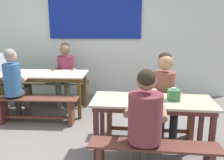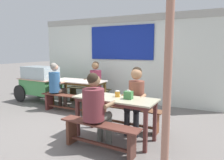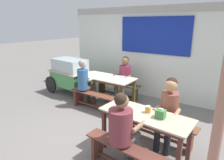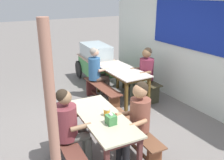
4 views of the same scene
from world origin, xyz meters
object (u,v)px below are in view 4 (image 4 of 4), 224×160
(food_cart, at_px, (96,60))
(person_right_near_table, at_px, (137,116))
(dining_table_far, at_px, (122,73))
(bench_far_back, at_px, (140,84))
(person_center_facing, at_px, (144,70))
(bench_far_front, at_px, (102,92))
(condiment_jar, at_px, (107,112))
(person_near_front, at_px, (69,123))
(tissue_box, at_px, (111,119))
(person_left_back_turned, at_px, (97,70))
(wooden_support_post, at_px, (56,156))
(bench_near_back, at_px, (133,135))
(bench_near_front, at_px, (69,153))
(dining_table_near, at_px, (102,122))

(food_cart, xyz_separation_m, person_right_near_table, (3.56, -1.04, 0.10))
(dining_table_far, bearing_deg, person_right_near_table, -26.03)
(bench_far_back, distance_m, person_center_facing, 0.52)
(bench_far_front, bearing_deg, condiment_jar, -25.01)
(person_near_front, xyz_separation_m, tissue_box, (0.39, 0.49, 0.11))
(dining_table_far, distance_m, tissue_box, 2.59)
(person_left_back_turned, xyz_separation_m, wooden_support_post, (3.37, -2.06, 0.46))
(bench_far_back, height_order, bench_near_back, same)
(person_right_near_table, height_order, wooden_support_post, wooden_support_post)
(person_center_facing, bearing_deg, tissue_box, -46.79)
(person_center_facing, distance_m, tissue_box, 2.71)
(dining_table_far, distance_m, wooden_support_post, 3.94)
(person_near_front, bearing_deg, person_center_facing, 120.80)
(bench_near_back, height_order, bench_near_front, same)
(bench_far_back, relative_size, tissue_box, 9.02)
(bench_far_back, xyz_separation_m, person_near_front, (1.73, -2.53, 0.43))
(bench_far_front, xyz_separation_m, bench_near_front, (1.83, -1.49, 0.00))
(dining_table_near, relative_size, person_right_near_table, 1.18)
(dining_table_near, distance_m, person_left_back_turned, 2.47)
(dining_table_near, relative_size, bench_far_front, 1.07)
(bench_far_back, height_order, person_right_near_table, person_right_near_table)
(dining_table_near, relative_size, condiment_jar, 13.33)
(bench_far_back, xyz_separation_m, tissue_box, (2.11, -2.04, 0.55))
(person_center_facing, distance_m, wooden_support_post, 4.09)
(condiment_jar, bearing_deg, person_center_facing, 130.15)
(dining_table_near, height_order, person_left_back_turned, person_left_back_turned)
(person_near_front, distance_m, wooden_support_post, 1.44)
(bench_far_front, bearing_deg, person_center_facing, 75.75)
(tissue_box, bearing_deg, dining_table_far, 144.88)
(bench_far_back, bearing_deg, bench_far_front, -90.28)
(person_center_facing, relative_size, person_near_front, 1.02)
(dining_table_far, relative_size, tissue_box, 9.72)
(person_right_near_table, bearing_deg, food_cart, 163.75)
(bench_far_front, xyz_separation_m, food_cart, (-1.48, 0.57, 0.36))
(person_right_near_table, xyz_separation_m, tissue_box, (0.03, -0.47, 0.09))
(dining_table_near, relative_size, food_cart, 0.91)
(bench_near_front, bearing_deg, bench_far_front, 140.82)
(condiment_jar, bearing_deg, bench_near_front, -94.18)
(dining_table_near, bearing_deg, person_center_facing, 128.93)
(tissue_box, bearing_deg, person_right_near_table, 93.87)
(bench_near_front, height_order, person_left_back_turned, person_left_back_turned)
(person_left_back_turned, bearing_deg, tissue_box, -22.05)
(person_near_front, bearing_deg, bench_far_back, 124.36)
(bench_near_front, bearing_deg, bench_far_back, 125.17)
(person_left_back_turned, distance_m, person_center_facing, 1.16)
(bench_far_front, xyz_separation_m, condiment_jar, (1.88, -0.88, 0.54))
(person_center_facing, bearing_deg, bench_near_back, -41.28)
(bench_far_front, distance_m, wooden_support_post, 3.69)
(food_cart, xyz_separation_m, person_left_back_turned, (1.09, -0.50, 0.07))
(person_right_near_table, distance_m, person_center_facing, 2.37)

